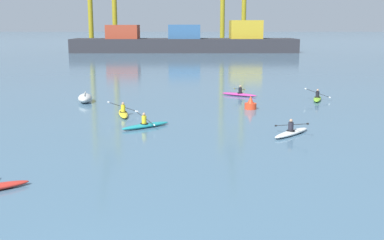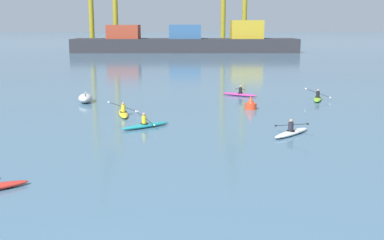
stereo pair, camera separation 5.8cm
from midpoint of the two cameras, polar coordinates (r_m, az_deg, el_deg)
The scene contains 8 objects.
container_barge at distance 111.02m, azimuth -0.63°, elevation 9.23°, with size 50.61×9.24×7.13m.
capsized_dinghy at distance 40.39m, azimuth -12.46°, elevation 2.56°, with size 1.48×2.74×0.76m.
channel_buoy at distance 36.50m, azimuth 7.00°, elevation 1.84°, with size 0.90×0.90×1.00m.
kayak_magenta at distance 43.19m, azimuth 5.68°, elevation 3.08°, with size 3.19×2.32×0.95m.
kayak_white at distance 28.38m, azimuth 11.73°, elevation -1.41°, with size 2.74×2.91×0.95m.
kayak_lime at distance 41.89m, azimuth 14.67°, elevation 2.51°, with size 2.11×3.43×1.02m.
kayak_yellow at distance 34.11m, azimuth -8.07°, elevation 0.84°, with size 2.15×3.45×1.05m.
kayak_teal at distance 29.90m, azimuth -5.47°, elevation -0.58°, with size 3.03×2.59×0.97m.
Camera 2 is at (2.45, -9.84, 6.29)m, focal length 45.11 mm.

